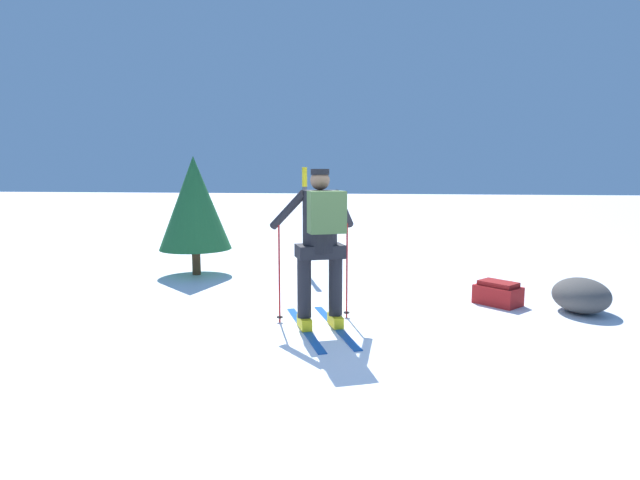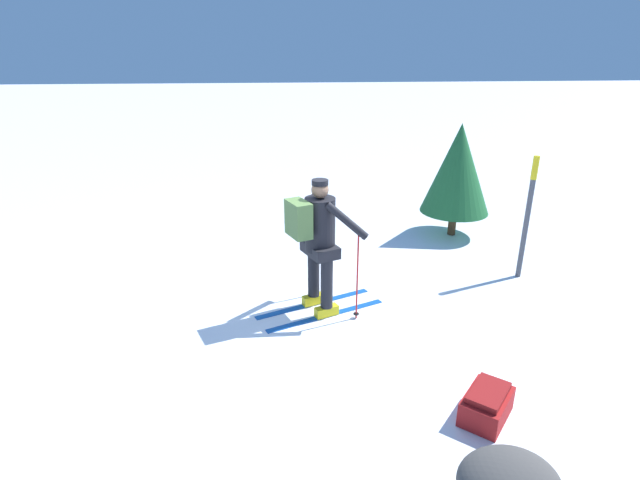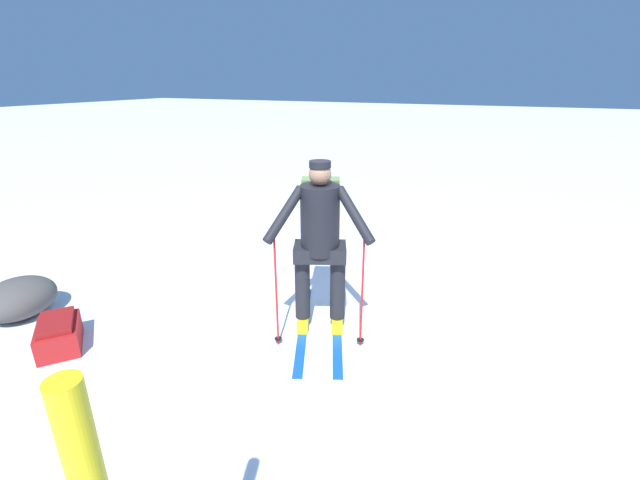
% 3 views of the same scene
% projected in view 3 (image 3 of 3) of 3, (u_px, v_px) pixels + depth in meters
% --- Properties ---
extents(ground_plane, '(80.00, 80.00, 0.00)m').
position_uv_depth(ground_plane, '(316.00, 317.00, 4.60)').
color(ground_plane, white).
extents(skier, '(1.67, 1.12, 1.72)m').
position_uv_depth(skier, '(320.00, 234.00, 4.06)').
color(skier, '#144C9E').
rests_on(skier, ground_plane).
extents(dropped_backpack, '(0.62, 0.64, 0.30)m').
position_uv_depth(dropped_backpack, '(59.00, 334.00, 4.02)').
color(dropped_backpack, maroon).
rests_on(dropped_backpack, ground_plane).
extents(rock_boulder, '(0.76, 0.65, 0.42)m').
position_uv_depth(rock_boulder, '(18.00, 298.00, 4.54)').
color(rock_boulder, '#474442').
rests_on(rock_boulder, ground_plane).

